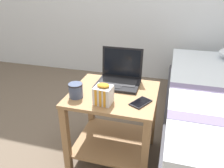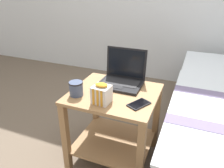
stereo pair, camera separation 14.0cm
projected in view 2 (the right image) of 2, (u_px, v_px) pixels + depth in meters
name	position (u px, v px, depth m)	size (l,w,h in m)	color
ground_plane	(114.00, 155.00, 1.70)	(8.00, 8.00, 0.00)	brown
bedside_table	(114.00, 117.00, 1.55)	(0.58, 0.52, 0.56)	#997047
laptop	(122.00, 77.00, 1.58)	(0.30, 0.26, 0.24)	black
mug_front_left	(76.00, 88.00, 1.41)	(0.12, 0.10, 0.09)	#3F4C6B
snack_bag	(102.00, 94.00, 1.32)	(0.11, 0.11, 0.13)	silver
cell_phone	(139.00, 104.00, 1.32)	(0.13, 0.16, 0.01)	black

